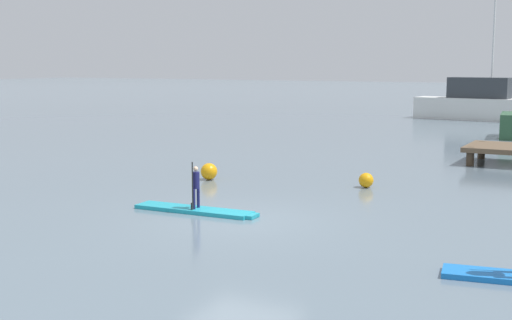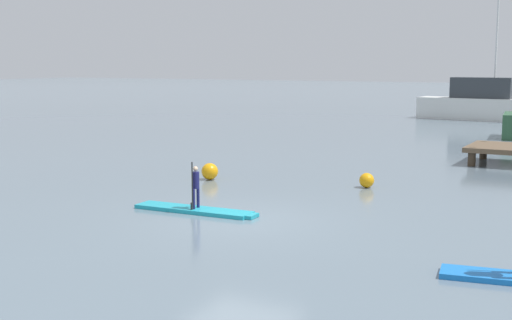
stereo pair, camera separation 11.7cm
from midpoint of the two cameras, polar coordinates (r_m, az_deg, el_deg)
name	(u,v)px [view 1 (the left image)]	position (r m, az deg, el deg)	size (l,w,h in m)	color
ground_plane	(242,221)	(16.54, -1.34, -5.03)	(240.00, 240.00, 0.00)	slate
paddleboard_near	(196,210)	(17.54, -5.15, -4.14)	(3.34, 0.80, 0.10)	#1E9EB2
paddler_child_solo	(196,185)	(17.40, -5.19, -2.06)	(0.20, 0.38, 1.20)	#19194C
fishing_boat_white_large	(479,104)	(47.66, 17.84, 4.41)	(8.47, 2.63, 7.93)	silver
mooring_buoy_near	(366,180)	(21.09, 8.89, -1.66)	(0.45, 0.45, 0.45)	orange
mooring_buoy_mid	(209,171)	(22.28, -4.04, -0.95)	(0.54, 0.54, 0.54)	orange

